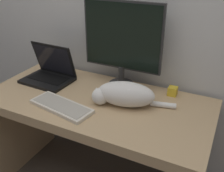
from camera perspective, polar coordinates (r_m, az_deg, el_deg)
The scene contains 6 objects.
desk at distance 1.67m, azimuth -3.33°, elevation -7.50°, with size 1.37×0.66×0.72m.
monitor at distance 1.63m, azimuth 2.21°, elevation 9.72°, with size 0.51×0.16×0.55m.
laptop at distance 1.85m, azimuth -13.46°, elevation 2.66°, with size 0.33×0.25×0.25m.
external_keyboard at distance 1.52m, azimuth -10.98°, elevation -4.35°, with size 0.40×0.21×0.02m.
cat at distance 1.49m, azimuth 2.58°, elevation -1.73°, with size 0.46×0.22×0.14m.
small_toy at distance 1.66m, azimuth 13.05°, elevation -1.09°, with size 0.05×0.05×0.05m.
Camera 1 is at (0.69, -0.86, 1.51)m, focal length 42.00 mm.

